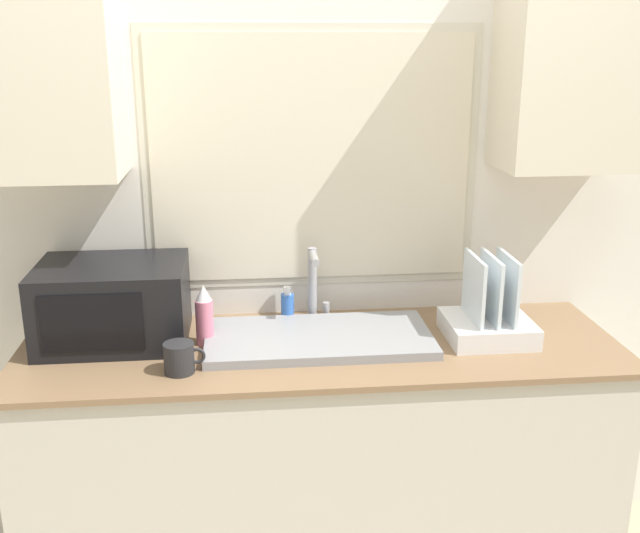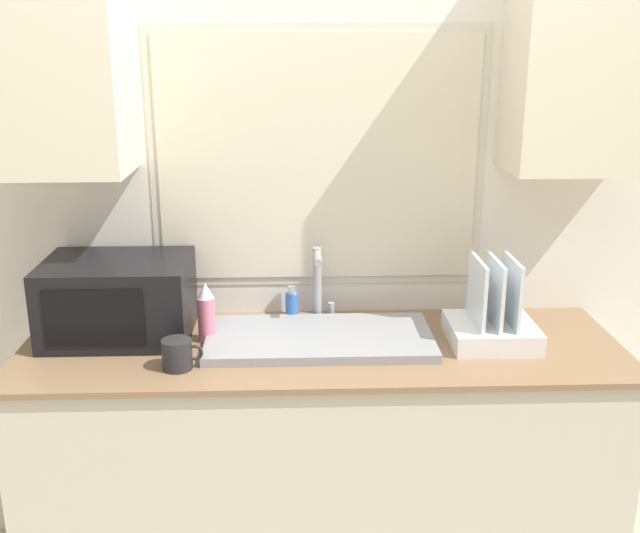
{
  "view_description": "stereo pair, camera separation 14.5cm",
  "coord_description": "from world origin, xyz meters",
  "px_view_note": "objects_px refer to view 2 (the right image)",
  "views": [
    {
      "loc": [
        -0.24,
        -1.97,
        1.89
      ],
      "look_at": [
        -0.01,
        0.28,
        1.2
      ],
      "focal_mm": 42.0,
      "sensor_mm": 36.0,
      "label": 1
    },
    {
      "loc": [
        -0.09,
        -1.98,
        1.89
      ],
      "look_at": [
        -0.01,
        0.28,
        1.2
      ],
      "focal_mm": 42.0,
      "sensor_mm": 36.0,
      "label": 2
    }
  ],
  "objects_px": {
    "dish_rack": "(492,322)",
    "soap_bottle": "(292,306)",
    "microwave": "(118,299)",
    "spray_bottle": "(206,313)",
    "faucet": "(318,280)",
    "mug_near_sink": "(178,354)"
  },
  "relations": [
    {
      "from": "dish_rack",
      "to": "soap_bottle",
      "type": "distance_m",
      "value": 0.7
    },
    {
      "from": "microwave",
      "to": "spray_bottle",
      "type": "relative_size",
      "value": 2.35
    },
    {
      "from": "faucet",
      "to": "mug_near_sink",
      "type": "bearing_deg",
      "value": -138.57
    },
    {
      "from": "faucet",
      "to": "dish_rack",
      "type": "relative_size",
      "value": 0.92
    },
    {
      "from": "dish_rack",
      "to": "microwave",
      "type": "bearing_deg",
      "value": 175.01
    },
    {
      "from": "faucet",
      "to": "microwave",
      "type": "distance_m",
      "value": 0.69
    },
    {
      "from": "microwave",
      "to": "soap_bottle",
      "type": "bearing_deg",
      "value": 11.48
    },
    {
      "from": "faucet",
      "to": "soap_bottle",
      "type": "bearing_deg",
      "value": 179.03
    },
    {
      "from": "microwave",
      "to": "faucet",
      "type": "bearing_deg",
      "value": 9.78
    },
    {
      "from": "spray_bottle",
      "to": "soap_bottle",
      "type": "height_order",
      "value": "spray_bottle"
    },
    {
      "from": "faucet",
      "to": "mug_near_sink",
      "type": "xyz_separation_m",
      "value": [
        -0.45,
        -0.39,
        -0.1
      ]
    },
    {
      "from": "dish_rack",
      "to": "spray_bottle",
      "type": "distance_m",
      "value": 0.95
    },
    {
      "from": "soap_bottle",
      "to": "mug_near_sink",
      "type": "relative_size",
      "value": 1.02
    },
    {
      "from": "mug_near_sink",
      "to": "faucet",
      "type": "bearing_deg",
      "value": 41.43
    },
    {
      "from": "dish_rack",
      "to": "mug_near_sink",
      "type": "distance_m",
      "value": 1.03
    },
    {
      "from": "faucet",
      "to": "microwave",
      "type": "bearing_deg",
      "value": -170.22
    },
    {
      "from": "microwave",
      "to": "mug_near_sink",
      "type": "relative_size",
      "value": 3.81
    },
    {
      "from": "faucet",
      "to": "soap_bottle",
      "type": "relative_size",
      "value": 2.05
    },
    {
      "from": "microwave",
      "to": "dish_rack",
      "type": "relative_size",
      "value": 1.66
    },
    {
      "from": "dish_rack",
      "to": "mug_near_sink",
      "type": "height_order",
      "value": "dish_rack"
    },
    {
      "from": "faucet",
      "to": "soap_bottle",
      "type": "distance_m",
      "value": 0.14
    },
    {
      "from": "dish_rack",
      "to": "soap_bottle",
      "type": "relative_size",
      "value": 2.24
    }
  ]
}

